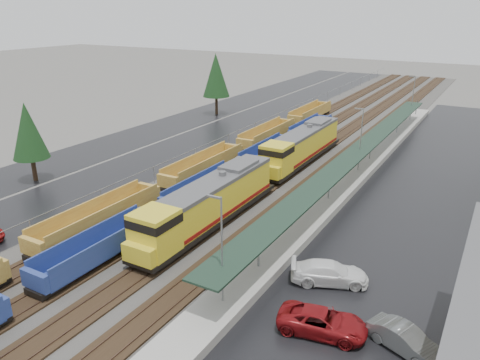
# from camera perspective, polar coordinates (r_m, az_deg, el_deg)

# --- Properties ---
(ballast_strip) EXTENTS (20.00, 160.00, 0.08)m
(ballast_strip) POSITION_cam_1_polar(r_m,az_deg,el_deg) (68.66, 8.91, 4.37)
(ballast_strip) COLOR #302D2B
(ballast_strip) RESTS_ON ground
(trackbed) EXTENTS (14.60, 160.00, 0.22)m
(trackbed) POSITION_cam_1_polar(r_m,az_deg,el_deg) (68.63, 8.92, 4.47)
(trackbed) COLOR black
(trackbed) RESTS_ON ground
(west_parking_lot) EXTENTS (10.00, 160.00, 0.02)m
(west_parking_lot) POSITION_cam_1_polar(r_m,az_deg,el_deg) (75.11, -1.83, 5.97)
(west_parking_lot) COLOR black
(west_parking_lot) RESTS_ON ground
(west_road) EXTENTS (9.00, 160.00, 0.02)m
(west_road) POSITION_cam_1_polar(r_m,az_deg,el_deg) (80.68, -7.93, 6.80)
(west_road) COLOR black
(west_road) RESTS_ON ground
(east_commuter_lot) EXTENTS (16.00, 100.00, 0.02)m
(east_commuter_lot) POSITION_cam_1_polar(r_m,az_deg,el_deg) (55.25, 23.56, -1.15)
(east_commuter_lot) COLOR black
(east_commuter_lot) RESTS_ON ground
(station_platform) EXTENTS (3.00, 80.00, 8.00)m
(station_platform) POSITION_cam_1_polar(r_m,az_deg,el_deg) (56.57, 14.18, 1.23)
(station_platform) COLOR #9E9B93
(station_platform) RESTS_ON ground
(chainlink_fence) EXTENTS (0.08, 160.04, 2.02)m
(chainlink_fence) POSITION_cam_1_polar(r_m,az_deg,el_deg) (70.73, 1.30, 6.40)
(chainlink_fence) COLOR gray
(chainlink_fence) RESTS_ON ground
(tree_west_near) EXTENTS (3.96, 3.96, 9.00)m
(tree_west_near) POSITION_cam_1_polar(r_m,az_deg,el_deg) (56.89, -24.44, 5.47)
(tree_west_near) COLOR #332316
(tree_west_near) RESTS_ON ground
(tree_west_far) EXTENTS (4.84, 4.84, 11.00)m
(tree_west_far) POSITION_cam_1_polar(r_m,az_deg,el_deg) (86.26, -2.95, 12.65)
(tree_west_far) COLOR #332316
(tree_west_far) RESTS_ON ground
(locomotive_lead) EXTENTS (3.00, 19.80, 4.48)m
(locomotive_lead) POSITION_cam_1_polar(r_m,az_deg,el_deg) (41.19, -4.09, -2.97)
(locomotive_lead) COLOR black
(locomotive_lead) RESTS_ON ground
(locomotive_trail) EXTENTS (3.00, 19.80, 4.48)m
(locomotive_trail) POSITION_cam_1_polar(r_m,az_deg,el_deg) (58.73, 7.41, 4.10)
(locomotive_trail) COLOR black
(locomotive_trail) RESTS_ON ground
(well_string_yellow) EXTENTS (2.58, 96.42, 2.28)m
(well_string_yellow) POSITION_cam_1_polar(r_m,az_deg,el_deg) (48.47, -9.87, -1.15)
(well_string_yellow) COLOR #A6712E
(well_string_yellow) RESTS_ON ground
(well_string_blue) EXTENTS (2.46, 84.69, 2.18)m
(well_string_blue) POSITION_cam_1_polar(r_m,az_deg,el_deg) (42.74, -9.76, -4.22)
(well_string_blue) COLOR navy
(well_string_blue) RESTS_ON ground
(parked_car_east_b) EXTENTS (3.39, 5.78, 1.51)m
(parked_car_east_b) POSITION_cam_1_polar(r_m,az_deg,el_deg) (29.99, 10.01, -16.69)
(parked_car_east_b) COLOR maroon
(parked_car_east_b) RESTS_ON ground
(parked_car_east_c) EXTENTS (4.25, 5.95, 1.60)m
(parked_car_east_c) POSITION_cam_1_polar(r_m,az_deg,el_deg) (34.68, 10.85, -11.07)
(parked_car_east_c) COLOR white
(parked_car_east_c) RESTS_ON ground
(parked_car_east_e) EXTENTS (3.13, 4.78, 1.49)m
(parked_car_east_e) POSITION_cam_1_polar(r_m,az_deg,el_deg) (29.86, 19.51, -17.92)
(parked_car_east_e) COLOR #545758
(parked_car_east_e) RESTS_ON ground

